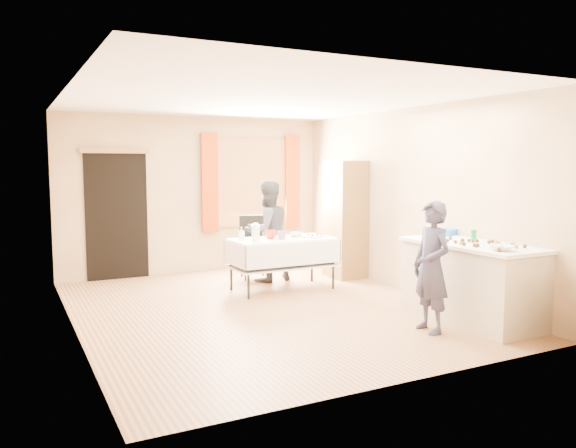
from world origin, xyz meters
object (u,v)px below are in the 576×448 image
cabinet (345,219)px  chair (254,259)px  counter (471,282)px  party_table (282,259)px  woman (268,231)px  girl (432,267)px

cabinet → chair: cabinet is taller
cabinet → counter: cabinet is taller
cabinet → party_table: size_ratio=1.23×
party_table → woman: size_ratio=0.97×
girl → woman: woman is taller
chair → woman: size_ratio=0.64×
cabinet → counter: 2.88m
counter → girl: girl is taller
party_table → cabinet: bearing=15.6°
party_table → woman: woman is taller
girl → counter: bearing=103.8°
girl → party_table: bearing=-165.1°
cabinet → party_table: (-1.32, -0.39, -0.49)m
party_table → girl: girl is taller
cabinet → counter: (-0.10, -2.83, -0.48)m
woman → party_table: bearing=76.6°
counter → chair: chair is taller
party_table → girl: (0.51, -2.57, 0.26)m
woman → cabinet: bearing=160.7°
cabinet → chair: bearing=156.6°
counter → party_table: bearing=116.5°
party_table → girl: size_ratio=1.07×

